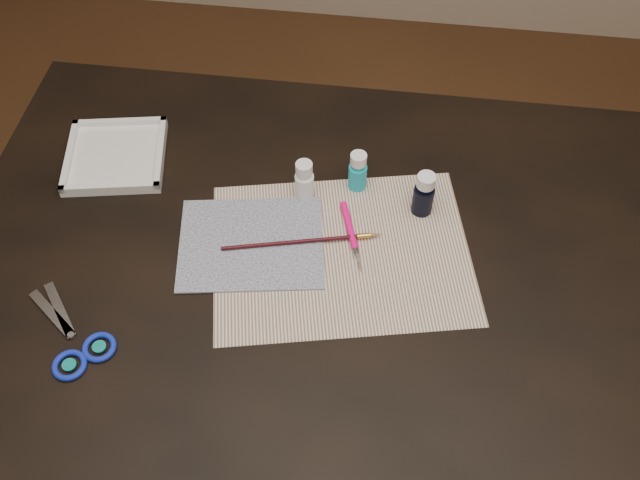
# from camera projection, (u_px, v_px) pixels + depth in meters

# --- Properties ---
(ground) EXTENTS (3.50, 3.50, 0.02)m
(ground) POSITION_uv_depth(u_px,v_px,m) (320.00, 428.00, 1.85)
(ground) COLOR #422614
(ground) RESTS_ON ground
(table) EXTENTS (1.30, 0.90, 0.75)m
(table) POSITION_uv_depth(u_px,v_px,m) (320.00, 359.00, 1.54)
(table) COLOR black
(table) RESTS_ON ground
(paper) EXTENTS (0.51, 0.43, 0.00)m
(paper) POSITION_uv_depth(u_px,v_px,m) (342.00, 253.00, 1.25)
(paper) COLOR silver
(paper) RESTS_ON table
(canvas) EXTENTS (0.28, 0.24, 0.00)m
(canvas) POSITION_uv_depth(u_px,v_px,m) (251.00, 243.00, 1.25)
(canvas) COLOR black
(canvas) RESTS_ON paper
(paint_bottle_white) EXTENTS (0.04, 0.04, 0.09)m
(paint_bottle_white) POSITION_uv_depth(u_px,v_px,m) (304.00, 180.00, 1.29)
(paint_bottle_white) COLOR white
(paint_bottle_white) RESTS_ON table
(paint_bottle_cyan) EXTENTS (0.03, 0.03, 0.08)m
(paint_bottle_cyan) POSITION_uv_depth(u_px,v_px,m) (358.00, 171.00, 1.31)
(paint_bottle_cyan) COLOR #18AEC7
(paint_bottle_cyan) RESTS_ON table
(paint_bottle_navy) EXTENTS (0.04, 0.04, 0.09)m
(paint_bottle_navy) POSITION_uv_depth(u_px,v_px,m) (424.00, 194.00, 1.27)
(paint_bottle_navy) COLOR black
(paint_bottle_navy) RESTS_ON table
(paintbrush) EXTENTS (0.28, 0.08, 0.01)m
(paintbrush) POSITION_uv_depth(u_px,v_px,m) (303.00, 241.00, 1.25)
(paintbrush) COLOR black
(paintbrush) RESTS_ON canvas
(craft_knife) EXTENTS (0.06, 0.15, 0.01)m
(craft_knife) POSITION_uv_depth(u_px,v_px,m) (352.00, 237.00, 1.26)
(craft_knife) COLOR #FC0A79
(craft_knife) RESTS_ON paper
(scissors) EXTENTS (0.23, 0.21, 0.01)m
(scissors) POSITION_uv_depth(u_px,v_px,m) (61.00, 330.00, 1.15)
(scissors) COLOR silver
(scissors) RESTS_ON table
(palette_tray) EXTENTS (0.22, 0.22, 0.02)m
(palette_tray) POSITION_uv_depth(u_px,v_px,m) (116.00, 155.00, 1.37)
(palette_tray) COLOR white
(palette_tray) RESTS_ON table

